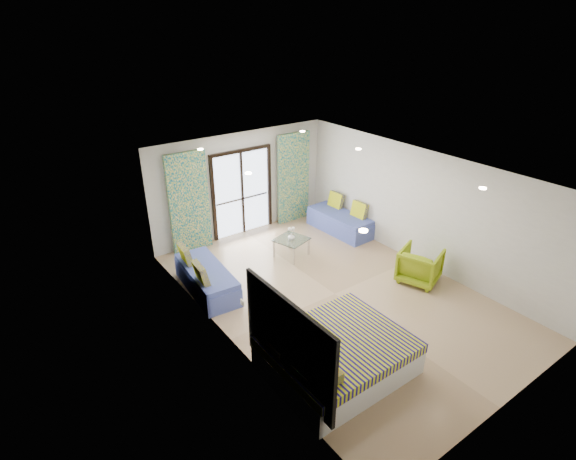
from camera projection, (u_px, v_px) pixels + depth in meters
floor at (335, 294)px, 9.46m from camera, size 5.00×7.50×0.01m
ceiling at (341, 171)px, 8.28m from camera, size 5.00×7.50×0.01m
wall_back at (241, 184)px, 11.60m from camera, size 5.00×0.01×2.70m
wall_front at (521, 336)px, 6.14m from camera, size 5.00×0.01×2.70m
wall_left at (226, 276)px, 7.55m from camera, size 0.01×7.50×2.70m
wall_right at (420, 208)px, 10.19m from camera, size 0.01×7.50×2.70m
balcony_door at (242, 188)px, 11.62m from camera, size 1.76×0.08×2.28m
balcony_rail at (242, 199)px, 11.76m from camera, size 1.52×0.03×0.04m
curtain_left at (189, 203)px, 10.70m from camera, size 1.00×0.10×2.50m
curtain_right at (293, 178)px, 12.33m from camera, size 1.00×0.10×2.50m
downlight_a at (363, 231)px, 6.10m from camera, size 0.12×0.12×0.02m
downlight_b at (483, 188)px, 7.58m from camera, size 0.12×0.12×0.02m
downlight_c at (248, 173)px, 8.29m from camera, size 0.12×0.12×0.02m
downlight_d at (358, 149)px, 9.76m from camera, size 0.12×0.12×0.02m
downlight_e at (200, 149)px, 9.74m from camera, size 0.12×0.12×0.02m
downlight_f at (302, 131)px, 11.22m from camera, size 0.12×0.12×0.02m
headboard at (288, 343)px, 6.46m from camera, size 0.06×2.10×1.50m
switch_plate at (243, 303)px, 7.37m from camera, size 0.02×0.10×0.10m
bed at (336, 355)px, 7.30m from camera, size 2.22×1.81×0.76m
daybed_left at (206, 278)px, 9.46m from camera, size 0.90×1.98×0.95m
daybed_right at (340, 221)px, 12.06m from camera, size 0.81×1.90×0.92m
coffee_table at (291, 241)px, 10.77m from camera, size 0.86×0.86×0.80m
vase at (291, 237)px, 10.67m from camera, size 0.19×0.20×0.17m
armchair at (420, 264)px, 9.75m from camera, size 1.01×1.04×0.84m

